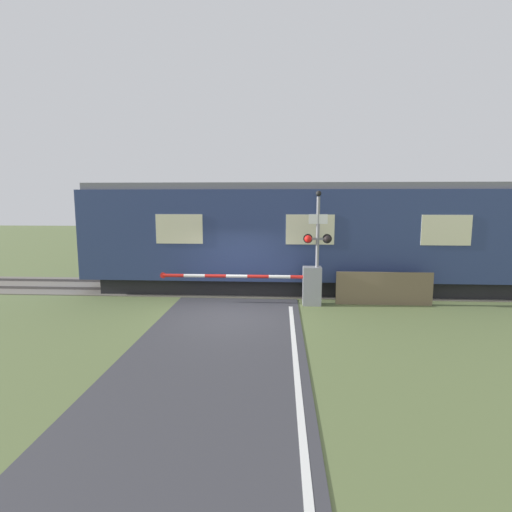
# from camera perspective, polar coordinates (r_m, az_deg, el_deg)

# --- Properties ---
(ground_plane) EXTENTS (80.00, 80.00, 0.00)m
(ground_plane) POSITION_cam_1_polar(r_m,az_deg,el_deg) (12.20, -3.49, -8.42)
(ground_plane) COLOR #5B6B3D
(track_bed) EXTENTS (36.00, 3.20, 0.13)m
(track_bed) POSITION_cam_1_polar(r_m,az_deg,el_deg) (15.75, -1.85, -4.54)
(track_bed) COLOR #666056
(track_bed) RESTS_ON ground_plane
(train) EXTENTS (16.50, 3.21, 4.05)m
(train) POSITION_cam_1_polar(r_m,az_deg,el_deg) (15.39, 7.28, 2.82)
(train) COLOR black
(train) RESTS_ON ground_plane
(crossing_barrier) EXTENTS (5.38, 0.44, 1.28)m
(crossing_barrier) POSITION_cam_1_polar(r_m,az_deg,el_deg) (13.27, 6.34, -4.05)
(crossing_barrier) COLOR gray
(crossing_barrier) RESTS_ON ground_plane
(signal_post) EXTENTS (0.92, 0.26, 3.74)m
(signal_post) POSITION_cam_1_polar(r_m,az_deg,el_deg) (13.05, 8.80, 2.12)
(signal_post) COLOR gray
(signal_post) RESTS_ON ground_plane
(roadside_fence) EXTENTS (3.15, 0.06, 1.10)m
(roadside_fence) POSITION_cam_1_polar(r_m,az_deg,el_deg) (13.86, 17.82, -4.45)
(roadside_fence) COLOR #726047
(roadside_fence) RESTS_ON ground_plane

